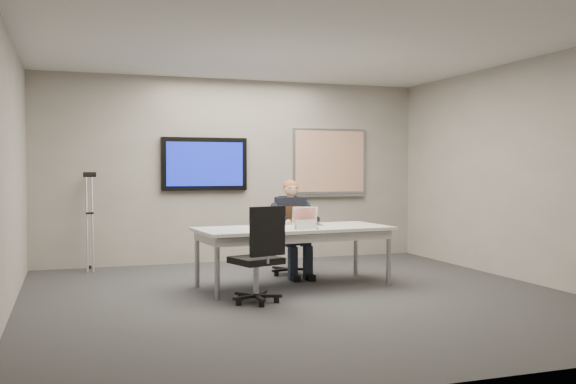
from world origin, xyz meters
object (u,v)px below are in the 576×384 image
object	(u,v)px
conference_table	(294,234)
office_chair_far	(290,250)
seated_person	(294,238)
office_chair_near	(258,273)
laptop	(307,221)

from	to	relation	value
conference_table	office_chair_far	xyz separation A→B (m)	(0.25, 0.88, -0.31)
seated_person	conference_table	bearing A→B (deg)	-104.70
office_chair_far	office_chair_near	distance (m)	1.94
office_chair_near	seated_person	world-z (taller)	seated_person
laptop	conference_table	bearing A→B (deg)	-134.04
office_chair_far	laptop	xyz separation A→B (m)	(-0.00, -0.68, 0.45)
office_chair_far	laptop	bearing A→B (deg)	-71.27
office_chair_near	conference_table	bearing A→B (deg)	-146.97
office_chair_near	seated_person	distance (m)	1.74
office_chair_far	conference_table	bearing A→B (deg)	-87.05
conference_table	office_chair_far	world-z (taller)	office_chair_far
office_chair_far	laptop	size ratio (longest dim) A/B	3.00
conference_table	laptop	world-z (taller)	laptop
conference_table	seated_person	distance (m)	0.69
office_chair_far	seated_person	world-z (taller)	seated_person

